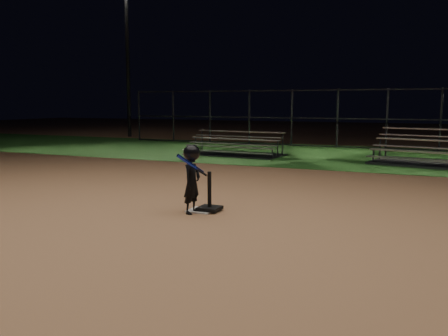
# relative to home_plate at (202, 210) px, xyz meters

# --- Properties ---
(ground) EXTENTS (80.00, 80.00, 0.00)m
(ground) POSITION_rel_home_plate_xyz_m (0.00, 0.00, -0.01)
(ground) COLOR #A5714A
(ground) RESTS_ON ground
(grass_strip) EXTENTS (60.00, 8.00, 0.01)m
(grass_strip) POSITION_rel_home_plate_xyz_m (0.00, 10.00, -0.01)
(grass_strip) COLOR #1E4C18
(grass_strip) RESTS_ON ground
(home_plate) EXTENTS (0.45, 0.45, 0.02)m
(home_plate) POSITION_rel_home_plate_xyz_m (0.00, 0.00, 0.00)
(home_plate) COLOR beige
(home_plate) RESTS_ON ground
(batting_tee) EXTENTS (0.38, 0.38, 0.69)m
(batting_tee) POSITION_rel_home_plate_xyz_m (0.14, 0.04, 0.13)
(batting_tee) COLOR black
(batting_tee) RESTS_ON home_plate
(child_batter) EXTENTS (0.43, 0.57, 1.21)m
(child_batter) POSITION_rel_home_plate_xyz_m (-0.07, -0.22, 0.63)
(child_batter) COLOR black
(child_batter) RESTS_ON ground
(bleacher_left) EXTENTS (3.63, 1.97, 0.86)m
(bleacher_left) POSITION_rel_home_plate_xyz_m (-2.91, 8.57, 0.17)
(bleacher_left) COLOR #BABBC0
(bleacher_left) RESTS_ON ground
(backstop_fence) EXTENTS (20.08, 0.08, 2.50)m
(backstop_fence) POSITION_rel_home_plate_xyz_m (0.00, 13.00, 1.24)
(backstop_fence) COLOR #38383D
(backstop_fence) RESTS_ON ground
(light_pole_left) EXTENTS (0.90, 0.53, 8.30)m
(light_pole_left) POSITION_rel_home_plate_xyz_m (-12.00, 14.94, 4.93)
(light_pole_left) COLOR #2D2D30
(light_pole_left) RESTS_ON ground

